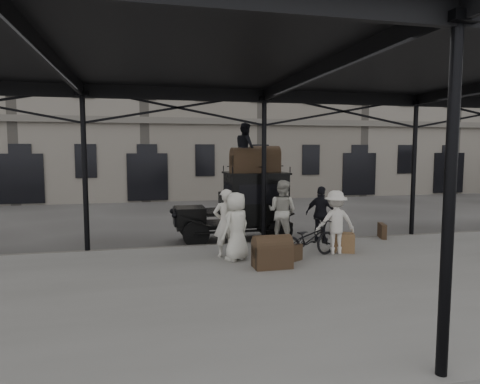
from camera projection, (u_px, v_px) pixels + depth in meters
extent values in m
plane|color=#383533|center=(285.00, 264.00, 10.86)|extent=(120.00, 120.00, 0.00)
cube|color=slate|center=(317.00, 285.00, 8.91)|extent=(28.00, 8.00, 0.15)
cylinder|color=black|center=(264.00, 175.00, 12.59)|extent=(0.14, 0.14, 4.30)
cylinder|color=black|center=(449.00, 212.00, 5.02)|extent=(0.14, 0.14, 4.30)
cube|color=black|center=(264.00, 95.00, 12.36)|extent=(22.00, 0.10, 0.45)
cube|color=black|center=(459.00, 7.00, 4.79)|extent=(22.00, 0.10, 0.45)
cube|color=black|center=(315.00, 63.00, 8.75)|extent=(22.50, 9.00, 0.08)
cube|color=silver|center=(315.00, 60.00, 8.75)|extent=(18.00, 7.00, 0.04)
cube|color=slate|center=(195.00, 86.00, 27.63)|extent=(64.00, 8.00, 14.00)
cylinder|color=black|center=(196.00, 234.00, 12.59)|extent=(0.80, 0.10, 0.80)
cylinder|color=black|center=(191.00, 226.00, 13.99)|extent=(0.80, 0.10, 0.80)
cylinder|color=black|center=(280.00, 231.00, 13.17)|extent=(0.80, 0.10, 0.80)
cylinder|color=black|center=(267.00, 223.00, 14.57)|extent=(0.80, 0.10, 0.80)
cube|color=black|center=(233.00, 224.00, 13.55)|extent=(3.60, 1.25, 0.12)
cube|color=black|center=(190.00, 216.00, 13.22)|extent=(0.90, 1.00, 0.55)
cube|color=black|center=(175.00, 216.00, 13.12)|extent=(0.06, 0.70, 0.55)
cube|color=black|center=(215.00, 212.00, 13.39)|extent=(0.70, 1.30, 0.10)
cube|color=black|center=(255.00, 198.00, 13.64)|extent=(1.80, 1.45, 1.55)
cube|color=black|center=(262.00, 194.00, 12.92)|extent=(1.40, 0.02, 0.60)
cube|color=black|center=(256.00, 173.00, 13.57)|extent=(1.90, 1.55, 0.06)
imported|color=beige|center=(226.00, 223.00, 10.92)|extent=(0.65, 0.44, 1.75)
imported|color=beige|center=(282.00, 211.00, 12.61)|extent=(1.14, 1.13, 1.86)
imported|color=silver|center=(236.00, 226.00, 10.59)|extent=(0.99, 0.91, 1.70)
imported|color=black|center=(321.00, 214.00, 12.71)|extent=(0.98, 0.97, 1.66)
imported|color=silver|center=(335.00, 222.00, 11.25)|extent=(1.11, 0.68, 1.68)
imported|color=black|center=(308.00, 239.00, 10.86)|extent=(1.91, 1.20, 0.95)
imported|color=black|center=(246.00, 148.00, 13.31)|extent=(0.64, 0.80, 1.54)
cube|color=brown|center=(343.00, 242.00, 11.51)|extent=(0.73, 0.64, 0.50)
cube|color=#432B1F|center=(382.00, 231.00, 13.31)|extent=(0.32, 0.62, 0.45)
cube|color=#432B1F|center=(293.00, 253.00, 10.50)|extent=(0.59, 0.45, 0.40)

